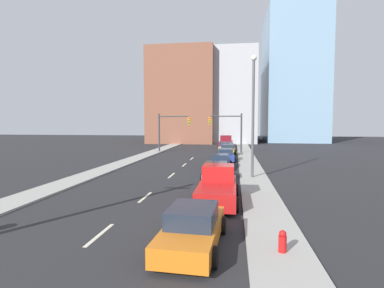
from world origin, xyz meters
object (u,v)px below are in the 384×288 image
object	(u,v)px
fire_hydrant	(282,243)
sedan_orange	(193,228)
traffic_signal_left	(169,127)
sedan_blue	(225,155)
pickup_truck_red	(218,187)
sedan_silver	(216,172)
sedan_navy	(220,162)
street_lamp	(253,109)
sedan_tan	(225,147)
sedan_yellow	(228,151)
traffic_signal_right	(231,127)
pickup_truck_maroon	(226,143)

from	to	relation	value
fire_hydrant	sedan_orange	world-z (taller)	sedan_orange
traffic_signal_left	sedan_blue	bearing A→B (deg)	-46.76
pickup_truck_red	sedan_silver	world-z (taller)	pickup_truck_red
sedan_orange	pickup_truck_red	xyz separation A→B (m)	(0.53, 6.09, 0.14)
sedan_orange	sedan_navy	world-z (taller)	sedan_orange
fire_hydrant	sedan_silver	distance (m)	12.76
street_lamp	fire_hydrant	xyz separation A→B (m)	(0.19, -13.59, -4.96)
sedan_navy	sedan_tan	xyz separation A→B (m)	(-0.05, 16.71, 0.05)
sedan_navy	sedan_tan	bearing A→B (deg)	91.62
sedan_silver	fire_hydrant	bearing A→B (deg)	-78.65
fire_hydrant	sedan_yellow	bearing A→B (deg)	94.69
sedan_orange	sedan_yellow	world-z (taller)	sedan_yellow
traffic_signal_left	sedan_silver	bearing A→B (deg)	-68.36
traffic_signal_right	street_lamp	size ratio (longest dim) A/B	0.60
street_lamp	sedan_orange	world-z (taller)	street_lamp
traffic_signal_right	sedan_blue	xyz separation A→B (m)	(-0.50, -9.11, -3.08)
pickup_truck_maroon	traffic_signal_left	bearing A→B (deg)	-129.41
fire_hydrant	sedan_orange	size ratio (longest dim) A/B	0.18
sedan_navy	pickup_truck_maroon	bearing A→B (deg)	91.96
pickup_truck_maroon	sedan_silver	bearing A→B (deg)	-87.42
traffic_signal_left	sedan_tan	size ratio (longest dim) A/B	1.23
traffic_signal_left	sedan_yellow	distance (m)	9.90
sedan_silver	pickup_truck_red	bearing A→B (deg)	-87.41
pickup_truck_red	fire_hydrant	bearing A→B (deg)	-68.97
sedan_tan	sedan_silver	bearing A→B (deg)	-86.99
sedan_orange	sedan_blue	xyz separation A→B (m)	(0.41, 23.71, -0.01)
sedan_navy	sedan_blue	size ratio (longest dim) A/B	1.05
fire_hydrant	pickup_truck_red	world-z (taller)	pickup_truck_red
traffic_signal_left	sedan_navy	distance (m)	17.27
sedan_orange	pickup_truck_maroon	size ratio (longest dim) A/B	0.79
sedan_navy	sedan_blue	world-z (taller)	sedan_blue
sedan_navy	sedan_silver	bearing A→B (deg)	-89.01
traffic_signal_left	sedan_silver	size ratio (longest dim) A/B	1.26
street_lamp	sedan_silver	distance (m)	5.59
fire_hydrant	sedan_yellow	world-z (taller)	sedan_yellow
pickup_truck_maroon	street_lamp	bearing A→B (deg)	-81.98
traffic_signal_left	sedan_tan	distance (m)	8.97
sedan_orange	sedan_silver	xyz separation A→B (m)	(0.07, 12.10, -0.01)
sedan_silver	sedan_tan	xyz separation A→B (m)	(0.00, 22.60, 0.04)
sedan_blue	traffic_signal_left	bearing A→B (deg)	130.82
sedan_orange	pickup_truck_maroon	bearing A→B (deg)	93.16
traffic_signal_right	fire_hydrant	size ratio (longest dim) A/B	6.76
sedan_blue	pickup_truck_red	bearing A→B (deg)	-92.04
street_lamp	sedan_blue	bearing A→B (deg)	102.80
sedan_silver	sedan_yellow	distance (m)	17.11
fire_hydrant	sedan_tan	bearing A→B (deg)	94.74
pickup_truck_red	sedan_silver	bearing A→B (deg)	94.59
traffic_signal_right	sedan_tan	distance (m)	3.68
sedan_orange	sedan_tan	bearing A→B (deg)	92.93
traffic_signal_left	sedan_silver	world-z (taller)	traffic_signal_left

